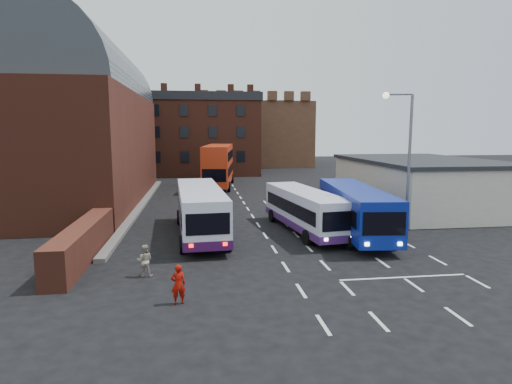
{
  "coord_description": "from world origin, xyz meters",
  "views": [
    {
      "loc": [
        -4.17,
        -20.67,
        6.6
      ],
      "look_at": [
        0.0,
        10.0,
        2.2
      ],
      "focal_mm": 30.0,
      "sensor_mm": 36.0,
      "label": 1
    }
  ],
  "objects": [
    {
      "name": "ground",
      "position": [
        0.0,
        0.0,
        0.0
      ],
      "size": [
        180.0,
        180.0,
        0.0
      ],
      "primitive_type": "plane",
      "color": "black"
    },
    {
      "name": "railway_station",
      "position": [
        -15.5,
        21.0,
        7.64
      ],
      "size": [
        12.0,
        28.0,
        16.0
      ],
      "color": "#602B1E",
      "rests_on": "ground"
    },
    {
      "name": "forecourt_wall",
      "position": [
        -10.2,
        2.0,
        0.9
      ],
      "size": [
        1.2,
        10.0,
        1.8
      ],
      "primitive_type": "cube",
      "color": "#602B1E",
      "rests_on": "ground"
    },
    {
      "name": "cream_building",
      "position": [
        15.0,
        14.0,
        2.16
      ],
      "size": [
        10.4,
        16.4,
        4.25
      ],
      "color": "beige",
      "rests_on": "ground"
    },
    {
      "name": "brick_terrace",
      "position": [
        -6.0,
        46.0,
        5.5
      ],
      "size": [
        22.0,
        10.0,
        11.0
      ],
      "primitive_type": "cube",
      "color": "brown",
      "rests_on": "ground"
    },
    {
      "name": "castle_keep",
      "position": [
        6.0,
        66.0,
        6.0
      ],
      "size": [
        22.0,
        22.0,
        12.0
      ],
      "primitive_type": "cube",
      "color": "brown",
      "rests_on": "ground"
    },
    {
      "name": "bus_white_outbound",
      "position": [
        -4.09,
        6.27,
        1.81
      ],
      "size": [
        3.37,
        11.36,
        3.06
      ],
      "rotation": [
        0.0,
        0.0,
        0.06
      ],
      "color": "silver",
      "rests_on": "ground"
    },
    {
      "name": "bus_white_inbound",
      "position": [
        2.75,
        6.35,
        1.62
      ],
      "size": [
        3.61,
        10.27,
        2.74
      ],
      "rotation": [
        0.0,
        0.0,
        3.28
      ],
      "color": "silver",
      "rests_on": "ground"
    },
    {
      "name": "bus_blue",
      "position": [
        5.76,
        5.18,
        1.79
      ],
      "size": [
        3.64,
        11.31,
        3.03
      ],
      "rotation": [
        0.0,
        0.0,
        3.04
      ],
      "color": "navy",
      "rests_on": "ground"
    },
    {
      "name": "bus_red_double",
      "position": [
        -1.77,
        29.92,
        2.65
      ],
      "size": [
        4.35,
        12.71,
        4.98
      ],
      "rotation": [
        0.0,
        0.0,
        3.02
      ],
      "color": "red",
      "rests_on": "ground"
    },
    {
      "name": "street_lamp",
      "position": [
        8.3,
        3.96,
        5.39
      ],
      "size": [
        1.77,
        0.69,
        8.94
      ],
      "rotation": [
        0.0,
        0.0,
        -0.27
      ],
      "color": "slate",
      "rests_on": "ground"
    },
    {
      "name": "pedestrian_red",
      "position": [
        -5.01,
        -4.67,
        0.78
      ],
      "size": [
        0.64,
        0.48,
        1.57
      ],
      "primitive_type": "imported",
      "rotation": [
        0.0,
        0.0,
        3.34
      ],
      "color": "#920D04",
      "rests_on": "ground"
    },
    {
      "name": "pedestrian_beige",
      "position": [
        -6.68,
        -1.24,
        0.74
      ],
      "size": [
        0.76,
        0.62,
        1.49
      ],
      "primitive_type": "imported",
      "rotation": [
        0.0,
        0.0,
        3.07
      ],
      "color": "#A49583",
      "rests_on": "ground"
    }
  ]
}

